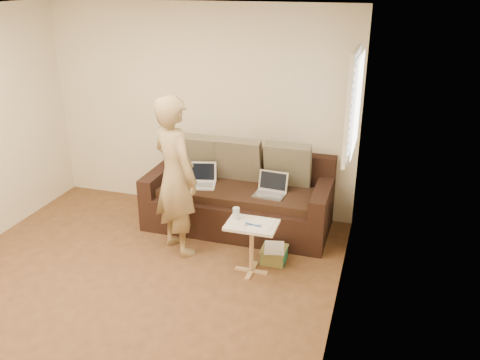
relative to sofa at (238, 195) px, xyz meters
The scene contains 17 objects.
floor 1.94m from the sofa, 110.44° to the right, with size 4.50×4.50×0.00m, color #4D331C.
ceiling 2.88m from the sofa, 110.44° to the right, with size 4.50×4.50×0.00m, color white.
wall_back 1.20m from the sofa, 144.31° to the left, with size 4.00×4.00×0.00m, color beige.
wall_right 2.39m from the sofa, 52.98° to the right, with size 4.50×4.50×0.00m, color beige.
window_blinds 1.83m from the sofa, 12.05° to the right, with size 0.12×0.88×1.08m, color white, non-canonical shape.
sofa is the anchor object (origin of this frame).
pillow_left 0.74m from the sofa, 159.89° to the left, with size 0.55×0.14×0.55m, color brown, non-canonical shape.
pillow_mid 0.43m from the sofa, 102.99° to the left, with size 0.55×0.14×0.55m, color brown, non-canonical shape.
pillow_right 0.70m from the sofa, 21.94° to the left, with size 0.55×0.14×0.55m, color brown, non-canonical shape.
laptop_silver 0.44m from the sofa, 16.99° to the right, with size 0.35×0.25×0.23m, color #B7BABC, non-canonical shape.
laptop_white 0.47m from the sofa, 167.08° to the right, with size 0.36×0.26×0.26m, color white, non-canonical shape.
person 0.98m from the sofa, 123.29° to the right, with size 0.65×0.44×1.78m, color #968A51.
side_table 1.04m from the sofa, 65.12° to the right, with size 0.51×0.36×0.56m, color silver, non-canonical shape.
drinking_glass 0.93m from the sofa, 74.00° to the right, with size 0.07×0.07×0.12m, color silver, non-canonical shape.
scissors 1.09m from the sofa, 64.88° to the right, with size 0.18×0.10×0.02m, color silver, non-canonical shape.
paper_on_table 1.08m from the sofa, 60.01° to the right, with size 0.21×0.30×0.00m, color white, non-canonical shape.
striped_box 0.97m from the sofa, 47.61° to the right, with size 0.27×0.27×0.17m, color #C4711D, non-canonical shape.
Camera 1 is at (2.29, -3.46, 2.89)m, focal length 37.33 mm.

